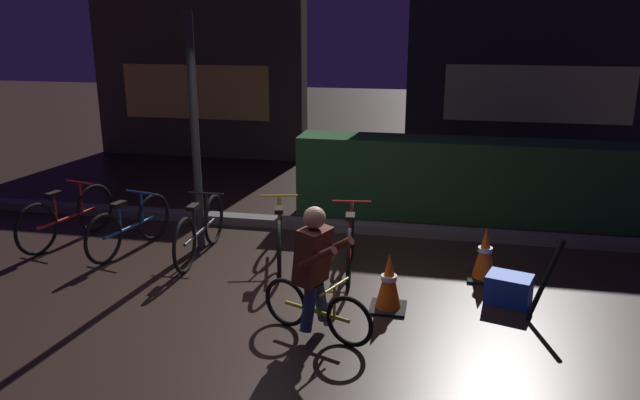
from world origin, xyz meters
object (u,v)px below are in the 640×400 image
at_px(street_post, 195,135).
at_px(parked_bike_right_mid, 350,241).
at_px(parked_bike_left_mid, 130,226).
at_px(cyclist, 316,271).
at_px(traffic_cone_near, 389,283).
at_px(parked_bike_center_right, 279,234).
at_px(parked_bike_center_left, 200,230).
at_px(parked_bike_leftmost, 67,217).
at_px(closed_umbrella, 546,280).
at_px(traffic_cone_far, 485,254).
at_px(blue_crate, 509,289).

height_order(street_post, parked_bike_right_mid, street_post).
height_order(parked_bike_left_mid, cyclist, cyclist).
bearing_deg(traffic_cone_near, parked_bike_center_right, 143.30).
bearing_deg(parked_bike_center_left, street_post, 20.84).
bearing_deg(parked_bike_leftmost, traffic_cone_near, -91.73).
distance_m(parked_bike_leftmost, parked_bike_center_right, 2.88).
xyz_separation_m(traffic_cone_near, cyclist, (-0.61, -0.64, 0.34)).
bearing_deg(traffic_cone_near, cyclist, -133.80).
height_order(parked_bike_leftmost, parked_bike_right_mid, parked_bike_right_mid).
relative_size(parked_bike_center_left, closed_umbrella, 1.91).
xyz_separation_m(parked_bike_leftmost, traffic_cone_far, (5.27, -0.16, -0.04)).
xyz_separation_m(street_post, parked_bike_left_mid, (-0.81, -0.30, -1.14)).
height_order(parked_bike_left_mid, traffic_cone_near, parked_bike_left_mid).
xyz_separation_m(cyclist, closed_umbrella, (2.12, 0.79, -0.24)).
distance_m(street_post, parked_bike_leftmost, 2.10).
bearing_deg(parked_bike_right_mid, cyclist, 170.37).
xyz_separation_m(parked_bike_leftmost, traffic_cone_near, (4.29, -1.13, -0.05)).
xyz_separation_m(parked_bike_leftmost, cyclist, (3.68, -1.77, 0.28)).
distance_m(parked_bike_left_mid, cyclist, 3.19).
xyz_separation_m(parked_bike_center_right, traffic_cone_far, (2.39, -0.08, -0.04)).
xyz_separation_m(street_post, parked_bike_center_right, (1.11, -0.25, -1.12)).
relative_size(traffic_cone_far, closed_umbrella, 0.73).
bearing_deg(street_post, parked_bike_left_mid, -159.56).
height_order(street_post, parked_bike_center_right, street_post).
relative_size(street_post, closed_umbrella, 3.44).
distance_m(street_post, parked_bike_center_right, 1.60).
relative_size(street_post, parked_bike_right_mid, 1.78).
bearing_deg(cyclist, parked_bike_left_mid, 171.24).
bearing_deg(blue_crate, parked_bike_left_mid, 172.51).
relative_size(parked_bike_left_mid, traffic_cone_near, 2.52).
bearing_deg(closed_umbrella, cyclist, 160.46).
distance_m(blue_crate, cyclist, 2.14).
relative_size(street_post, traffic_cone_far, 4.71).
bearing_deg(street_post, parked_bike_right_mid, -9.73).
height_order(parked_bike_left_mid, parked_bike_center_right, parked_bike_center_right).
relative_size(parked_bike_left_mid, closed_umbrella, 1.78).
bearing_deg(closed_umbrella, blue_crate, 100.54).
bearing_deg(parked_bike_center_right, traffic_cone_near, -141.39).
bearing_deg(traffic_cone_far, parked_bike_center_left, 179.79).
bearing_deg(closed_umbrella, traffic_cone_near, 145.73).
relative_size(parked_bike_center_left, traffic_cone_near, 2.70).
xyz_separation_m(parked_bike_right_mid, traffic_cone_far, (1.52, 0.01, -0.05)).
bearing_deg(blue_crate, parked_bike_right_mid, 162.19).
relative_size(parked_bike_leftmost, traffic_cone_near, 2.67).
distance_m(traffic_cone_far, closed_umbrella, 0.98).
distance_m(parked_bike_right_mid, traffic_cone_near, 1.10).
distance_m(parked_bike_leftmost, parked_bike_center_left, 1.90).
height_order(parked_bike_center_left, closed_umbrella, closed_umbrella).
height_order(parked_bike_center_left, cyclist, cyclist).
distance_m(parked_bike_center_left, cyclist, 2.43).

